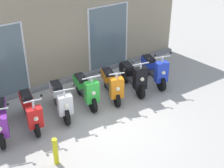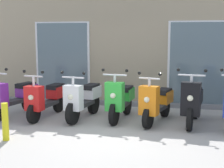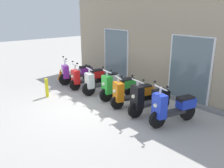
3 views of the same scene
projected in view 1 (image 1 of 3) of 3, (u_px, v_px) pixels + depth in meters
The scene contains 10 objects.
ground_plane at pixel (108, 124), 8.95m from camera, with size 40.00×40.00×0.00m, color #A8A39E.
storefront_facade at pixel (55, 31), 10.26m from camera, with size 9.46×0.50×3.59m.
scooter_purple at pixel (1, 120), 8.31m from camera, with size 0.77×1.54×1.22m.
scooter_red at pixel (31, 110), 8.72m from camera, with size 0.59×1.60×1.17m.
scooter_white at pixel (61, 99), 9.16m from camera, with size 0.67×1.58×1.16m.
scooter_green at pixel (86, 89), 9.63m from camera, with size 0.61×1.54×1.22m.
scooter_orange at pixel (112, 84), 9.95m from camera, with size 0.76×1.52×1.18m.
scooter_black at pixel (133, 76), 10.27m from camera, with size 0.65×1.55×1.26m.
scooter_blue at pixel (154, 70), 10.70m from camera, with size 0.72×1.56×1.28m.
curb_bollard at pixel (56, 151), 7.46m from camera, with size 0.12×0.12×0.70m, color yellow.
Camera 1 is at (-3.93, -6.12, 5.33)m, focal length 53.13 mm.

